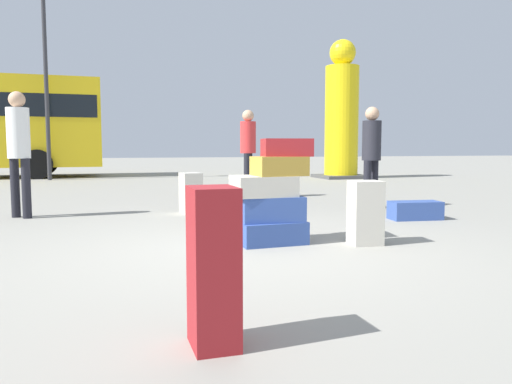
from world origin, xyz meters
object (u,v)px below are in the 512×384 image
at_px(suitcase_maroon_right_side, 213,268).
at_px(suitcase_cream_white_trunk, 365,213).
at_px(suitcase_cream_upright_blue, 191,193).
at_px(person_bearded_onlooker, 248,145).
at_px(lamp_post, 45,52).
at_px(person_passerby_in_red, 371,148).
at_px(suitcase_tower, 272,197).
at_px(person_tourist_with_camera, 19,143).
at_px(suitcase_navy_behind_tower, 415,210).
at_px(yellow_dummy_statue, 342,117).

bearing_deg(suitcase_maroon_right_side, suitcase_cream_white_trunk, 45.98).
xyz_separation_m(suitcase_cream_upright_blue, person_bearded_onlooker, (1.40, 1.91, 0.71)).
bearing_deg(lamp_post, person_bearded_onlooker, -56.66).
xyz_separation_m(suitcase_cream_upright_blue, person_passerby_in_red, (2.87, -0.19, 0.66)).
bearing_deg(person_bearded_onlooker, suitcase_tower, 14.99).
distance_m(suitcase_tower, person_passerby_in_red, 3.36).
xyz_separation_m(suitcase_tower, lamp_post, (-3.40, 10.97, 3.24)).
distance_m(person_tourist_with_camera, lamp_post, 8.74).
distance_m(suitcase_cream_upright_blue, person_tourist_with_camera, 2.46).
relative_size(suitcase_tower, person_tourist_with_camera, 0.62).
height_order(suitcase_maroon_right_side, person_passerby_in_red, person_passerby_in_red).
distance_m(person_tourist_with_camera, person_passerby_in_red, 5.23).
bearing_deg(person_bearded_onlooker, lamp_post, -119.75).
xyz_separation_m(suitcase_tower, suitcase_navy_behind_tower, (2.38, 1.02, -0.35)).
relative_size(suitcase_navy_behind_tower, person_tourist_with_camera, 0.39).
height_order(suitcase_cream_upright_blue, yellow_dummy_statue, yellow_dummy_statue).
distance_m(suitcase_cream_white_trunk, person_tourist_with_camera, 4.83).
xyz_separation_m(person_bearded_onlooker, lamp_post, (-4.33, 6.58, 2.70)).
distance_m(suitcase_tower, suitcase_cream_upright_blue, 2.53).
bearing_deg(person_tourist_with_camera, suitcase_navy_behind_tower, 23.41).
relative_size(suitcase_navy_behind_tower, suitcase_cream_white_trunk, 1.06).
xyz_separation_m(suitcase_maroon_right_side, person_passerby_in_red, (3.50, 4.78, 0.56)).
xyz_separation_m(yellow_dummy_statue, lamp_post, (-8.72, 1.49, 1.80)).
relative_size(suitcase_navy_behind_tower, person_passerby_in_red, 0.42).
height_order(suitcase_cream_upright_blue, lamp_post, lamp_post).
bearing_deg(suitcase_navy_behind_tower, person_bearded_onlooker, 119.29).
xyz_separation_m(suitcase_tower, person_tourist_with_camera, (-2.81, 2.67, 0.57)).
height_order(suitcase_tower, person_bearded_onlooker, person_bearded_onlooker).
relative_size(person_bearded_onlooker, lamp_post, 0.30).
bearing_deg(person_passerby_in_red, suitcase_cream_white_trunk, 30.04).
bearing_deg(suitcase_cream_white_trunk, suitcase_maroon_right_side, -126.87).
xyz_separation_m(suitcase_cream_upright_blue, suitcase_maroon_right_side, (-0.63, -4.96, 0.10)).
relative_size(suitcase_cream_white_trunk, yellow_dummy_statue, 0.15).
distance_m(person_passerby_in_red, yellow_dummy_statue, 7.81).
distance_m(suitcase_cream_upright_blue, suitcase_navy_behind_tower, 3.21).
relative_size(yellow_dummy_statue, lamp_post, 0.76).
distance_m(suitcase_cream_white_trunk, lamp_post, 12.56).
bearing_deg(suitcase_navy_behind_tower, lamp_post, 126.08).
relative_size(suitcase_tower, suitcase_cream_upright_blue, 1.77).
xyz_separation_m(person_passerby_in_red, yellow_dummy_statue, (2.92, 7.19, 0.94)).
bearing_deg(suitcase_cream_upright_blue, lamp_post, 101.83).
xyz_separation_m(suitcase_cream_white_trunk, lamp_post, (-4.29, 11.31, 3.39)).
distance_m(person_bearded_onlooker, lamp_post, 8.32).
bearing_deg(suitcase_tower, person_bearded_onlooker, 78.08).
relative_size(suitcase_maroon_right_side, person_tourist_with_camera, 0.46).
height_order(suitcase_tower, suitcase_maroon_right_side, suitcase_tower).
bearing_deg(suitcase_cream_upright_blue, suitcase_navy_behind_tower, -34.29).
bearing_deg(lamp_post, suitcase_cream_white_trunk, -69.23).
xyz_separation_m(suitcase_cream_white_trunk, person_passerby_in_red, (1.51, 2.64, 0.64)).
distance_m(suitcase_tower, suitcase_cream_white_trunk, 0.96).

